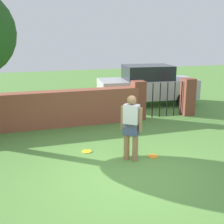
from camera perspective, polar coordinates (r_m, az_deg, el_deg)
The scene contains 7 objects.
ground_plane at distance 6.66m, azimuth 3.00°, elevation -12.07°, with size 40.00×40.00×0.00m, color #568C3D.
brick_wall at distance 9.97m, azimuth -13.54°, elevation 0.37°, with size 6.69×0.50×1.20m, color brown.
person at distance 7.11m, azimuth 3.73°, elevation -2.52°, with size 0.44×0.40×1.62m.
fence_gate at distance 11.16m, azimuth 9.91°, elevation 2.58°, with size 2.48×0.44×1.40m.
car at distance 13.08m, azimuth 6.81°, elevation 5.19°, with size 4.35×2.26×1.72m.
frisbee_yellow at distance 7.91m, azimuth -4.87°, elevation -7.56°, with size 0.27×0.27×0.02m, color yellow.
frisbee_orange at distance 7.66m, azimuth 7.90°, elevation -8.42°, with size 0.27×0.27×0.02m, color orange.
Camera 1 is at (-2.13, -5.56, 2.99)m, focal length 47.48 mm.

